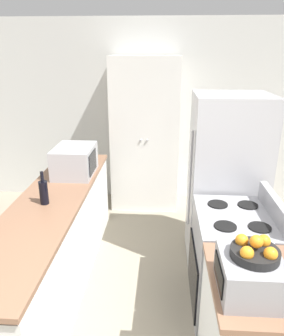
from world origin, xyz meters
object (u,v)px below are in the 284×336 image
(microwave, at_px, (75,161))
(pantry_cabinet, at_px, (145,135))
(toaster_oven, at_px, (249,275))
(refrigerator, at_px, (226,182))
(wine_bottle, at_px, (44,192))
(stove, at_px, (232,262))
(fruit_bowl, at_px, (255,251))

(microwave, bearing_deg, pantry_cabinet, 60.35)
(toaster_oven, bearing_deg, refrigerator, 84.08)
(pantry_cabinet, relative_size, refrigerator, 1.18)
(pantry_cabinet, relative_size, wine_bottle, 7.08)
(pantry_cabinet, relative_size, toaster_oven, 5.56)
(pantry_cabinet, distance_m, toaster_oven, 3.02)
(wine_bottle, xyz_separation_m, toaster_oven, (1.50, -1.00, -0.00))
(stove, relative_size, microwave, 2.05)
(wine_bottle, height_order, toaster_oven, wine_bottle)
(stove, relative_size, refrigerator, 0.60)
(refrigerator, bearing_deg, fruit_bowl, -95.43)
(pantry_cabinet, bearing_deg, stove, -67.06)
(pantry_cabinet, xyz_separation_m, fruit_bowl, (0.75, -2.92, 0.12))
(wine_bottle, distance_m, fruit_bowl, 1.82)
(stove, bearing_deg, pantry_cabinet, 112.94)
(pantry_cabinet, bearing_deg, refrigerator, -54.39)
(microwave, xyz_separation_m, toaster_oven, (1.42, -1.73, -0.04))
(microwave, height_order, toaster_oven, microwave)
(wine_bottle, bearing_deg, toaster_oven, -33.72)
(pantry_cabinet, height_order, stove, pantry_cabinet)
(refrigerator, height_order, wine_bottle, refrigerator)
(microwave, bearing_deg, refrigerator, -2.51)
(pantry_cabinet, xyz_separation_m, stove, (0.86, -2.04, -0.59))
(refrigerator, relative_size, wine_bottle, 6.00)
(wine_bottle, bearing_deg, fruit_bowl, -33.25)
(pantry_cabinet, xyz_separation_m, microwave, (-0.68, -1.20, 0.01))
(microwave, bearing_deg, stove, -28.61)
(pantry_cabinet, relative_size, microwave, 4.03)
(refrigerator, distance_m, microwave, 1.60)
(microwave, relative_size, wine_bottle, 1.76)
(toaster_oven, relative_size, fruit_bowl, 1.46)
(stove, distance_m, refrigerator, 0.89)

